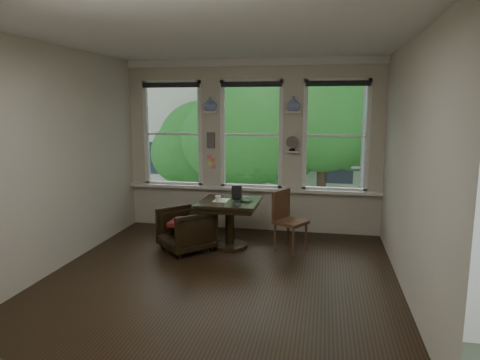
% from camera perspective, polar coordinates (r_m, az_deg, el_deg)
% --- Properties ---
extents(ground, '(4.50, 4.50, 0.00)m').
position_cam_1_polar(ground, '(5.79, -2.37, -12.50)').
color(ground, black).
rests_on(ground, ground).
extents(ceiling, '(4.50, 4.50, 0.00)m').
position_cam_1_polar(ceiling, '(5.42, -2.60, 18.32)').
color(ceiling, silver).
rests_on(ceiling, ground).
extents(wall_back, '(4.50, 0.00, 4.50)m').
position_cam_1_polar(wall_back, '(7.59, 1.57, 4.53)').
color(wall_back, '#BFB6A3').
rests_on(wall_back, ground).
extents(wall_front, '(4.50, 0.00, 4.50)m').
position_cam_1_polar(wall_front, '(3.29, -11.83, -2.61)').
color(wall_front, '#BFB6A3').
rests_on(wall_front, ground).
extents(wall_left, '(0.00, 4.50, 4.50)m').
position_cam_1_polar(wall_left, '(6.32, -22.72, 2.72)').
color(wall_left, '#BFB6A3').
rests_on(wall_left, ground).
extents(wall_right, '(0.00, 4.50, 4.50)m').
position_cam_1_polar(wall_right, '(5.34, 21.70, 1.61)').
color(wall_right, '#BFB6A3').
rests_on(wall_right, ground).
extents(window_left, '(1.10, 0.12, 1.90)m').
position_cam_1_polar(window_left, '(7.95, -8.84, 6.10)').
color(window_left, white).
rests_on(window_left, ground).
extents(window_center, '(1.10, 0.12, 1.90)m').
position_cam_1_polar(window_center, '(7.58, 1.58, 6.03)').
color(window_center, white).
rests_on(window_center, ground).
extents(window_right, '(1.10, 0.12, 1.90)m').
position_cam_1_polar(window_right, '(7.47, 12.66, 5.75)').
color(window_right, white).
rests_on(window_right, ground).
extents(shelf_left, '(0.26, 0.16, 0.03)m').
position_cam_1_polar(shelf_left, '(7.62, -3.99, 9.04)').
color(shelf_left, white).
rests_on(shelf_left, ground).
extents(shelf_right, '(0.26, 0.16, 0.03)m').
position_cam_1_polar(shelf_right, '(7.37, 7.09, 8.97)').
color(shelf_right, white).
rests_on(shelf_right, ground).
extents(intercom, '(0.14, 0.06, 0.28)m').
position_cam_1_polar(intercom, '(7.67, -3.88, 5.31)').
color(intercom, '#59544F').
rests_on(intercom, ground).
extents(sticky_notes, '(0.16, 0.01, 0.24)m').
position_cam_1_polar(sticky_notes, '(7.71, -3.84, 2.72)').
color(sticky_notes, pink).
rests_on(sticky_notes, ground).
extents(desk_fan, '(0.20, 0.20, 0.24)m').
position_cam_1_polar(desk_fan, '(7.38, 6.98, 4.54)').
color(desk_fan, '#59544F').
rests_on(desk_fan, ground).
extents(vase_left, '(0.24, 0.24, 0.25)m').
position_cam_1_polar(vase_left, '(7.62, -4.00, 10.09)').
color(vase_left, silver).
rests_on(vase_left, shelf_left).
extents(vase_right, '(0.24, 0.24, 0.25)m').
position_cam_1_polar(vase_right, '(7.37, 7.11, 10.05)').
color(vase_right, silver).
rests_on(vase_right, shelf_right).
extents(table, '(0.90, 0.90, 0.75)m').
position_cam_1_polar(table, '(6.73, -1.38, -5.91)').
color(table, black).
rests_on(table, ground).
extents(armchair_left, '(1.01, 1.02, 0.66)m').
position_cam_1_polar(armchair_left, '(6.65, -7.22, -6.58)').
color(armchair_left, black).
rests_on(armchair_left, ground).
extents(cushion_red, '(0.45, 0.45, 0.06)m').
position_cam_1_polar(cushion_red, '(6.62, -7.24, -5.59)').
color(cushion_red, maroon).
rests_on(cushion_red, armchair_left).
extents(side_chair_right, '(0.58, 0.58, 0.92)m').
position_cam_1_polar(side_chair_right, '(6.60, 6.79, -5.52)').
color(side_chair_right, '#4A331A').
rests_on(side_chair_right, ground).
extents(laptop, '(0.37, 0.32, 0.02)m').
position_cam_1_polar(laptop, '(6.58, 0.15, -2.79)').
color(laptop, black).
rests_on(laptop, table).
extents(mug, '(0.12, 0.12, 0.09)m').
position_cam_1_polar(mug, '(6.61, -2.96, -2.46)').
color(mug, white).
rests_on(mug, table).
extents(drinking_glass, '(0.15, 0.15, 0.10)m').
position_cam_1_polar(drinking_glass, '(6.28, -0.44, -3.03)').
color(drinking_glass, white).
rests_on(drinking_glass, table).
extents(tablet, '(0.17, 0.11, 0.22)m').
position_cam_1_polar(tablet, '(6.70, -0.46, -1.70)').
color(tablet, black).
rests_on(tablet, table).
extents(papers, '(0.22, 0.30, 0.00)m').
position_cam_1_polar(papers, '(6.68, -2.54, -2.71)').
color(papers, silver).
rests_on(papers, table).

